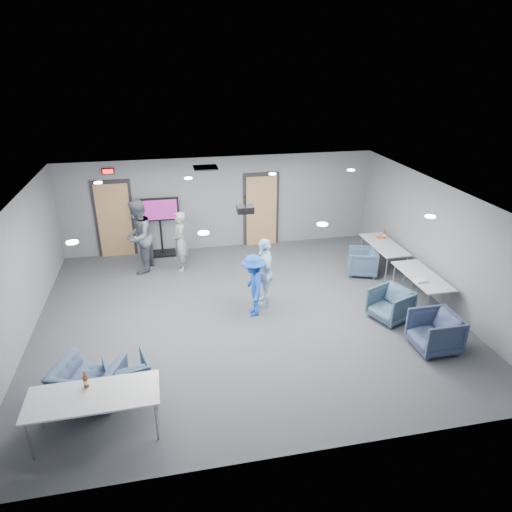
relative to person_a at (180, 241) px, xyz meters
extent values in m
plane|color=#35383D|center=(1.27, -2.62, -0.80)|extent=(9.00, 9.00, 0.00)
plane|color=silver|center=(1.27, -2.62, 1.90)|extent=(9.00, 9.00, 0.00)
cube|color=slate|center=(1.27, 1.38, 0.55)|extent=(9.00, 0.02, 2.70)
cube|color=slate|center=(1.27, -6.62, 0.55)|extent=(9.00, 0.02, 2.70)
cube|color=slate|center=(-3.23, -2.62, 0.55)|extent=(0.02, 8.00, 2.70)
cube|color=slate|center=(5.77, -2.62, 0.55)|extent=(0.02, 8.00, 2.70)
cube|color=black|center=(-1.73, 1.35, 0.28)|extent=(1.06, 0.06, 2.24)
cube|color=tan|center=(-1.73, 1.31, 0.25)|extent=(0.90, 0.05, 2.10)
cylinder|color=#95979D|center=(-1.38, 1.26, 0.20)|extent=(0.04, 0.10, 0.04)
cube|color=black|center=(2.47, 1.35, 0.28)|extent=(1.06, 0.06, 2.24)
cube|color=tan|center=(2.47, 1.31, 0.25)|extent=(0.90, 0.05, 2.10)
cylinder|color=#95979D|center=(2.82, 1.26, 0.20)|extent=(0.04, 0.10, 0.04)
cube|color=black|center=(-1.73, 1.32, 1.65)|extent=(0.32, 0.06, 0.16)
cube|color=#FF0C0C|center=(-1.73, 1.28, 1.65)|extent=(0.26, 0.02, 0.11)
cube|color=black|center=(0.77, 0.18, 1.88)|extent=(0.60, 0.60, 0.03)
cylinder|color=white|center=(-1.73, -4.42, 1.88)|extent=(0.18, 0.18, 0.02)
cylinder|color=white|center=(-1.73, -0.82, 1.88)|extent=(0.18, 0.18, 0.02)
cylinder|color=white|center=(0.27, -4.42, 1.88)|extent=(0.18, 0.18, 0.02)
cylinder|color=white|center=(0.27, -0.82, 1.88)|extent=(0.18, 0.18, 0.02)
cylinder|color=white|center=(2.27, -4.42, 1.88)|extent=(0.18, 0.18, 0.02)
cylinder|color=white|center=(2.27, -0.82, 1.88)|extent=(0.18, 0.18, 0.02)
cylinder|color=white|center=(4.27, -4.42, 1.88)|extent=(0.18, 0.18, 0.02)
cylinder|color=white|center=(4.27, -0.82, 1.88)|extent=(0.18, 0.18, 0.02)
imported|color=gray|center=(0.00, 0.00, 0.00)|extent=(0.39, 0.59, 1.61)
imported|color=#505660|center=(-1.06, 0.13, 0.17)|extent=(0.97, 1.11, 1.95)
imported|color=#BFDDF5|center=(1.77, -2.27, 0.01)|extent=(0.47, 0.98, 1.62)
imported|color=blue|center=(1.43, -2.65, -0.09)|extent=(0.57, 0.94, 1.42)
imported|color=#3D5269|center=(4.62, -1.23, -0.46)|extent=(0.96, 0.95, 0.69)
imported|color=#395063|center=(4.29, -3.46, -0.45)|extent=(1.00, 0.99, 0.70)
imported|color=#333F59|center=(4.62, -4.65, -0.42)|extent=(0.84, 0.82, 0.76)
imported|color=#3C5269|center=(-1.17, -4.71, -0.48)|extent=(0.84, 0.85, 0.64)
imported|color=#3C4B68|center=(-1.78, -4.81, -0.46)|extent=(1.30, 1.22, 0.68)
cube|color=silver|center=(5.27, -1.08, -0.09)|extent=(0.70, 1.67, 0.03)
cylinder|color=#95979D|center=(5.00, -0.32, -0.45)|extent=(0.04, 0.04, 0.70)
cylinder|color=#95979D|center=(5.00, -1.83, -0.45)|extent=(0.04, 0.04, 0.70)
cylinder|color=#95979D|center=(5.54, -0.32, -0.45)|extent=(0.04, 0.04, 0.70)
cylinder|color=#95979D|center=(5.54, -1.83, -0.45)|extent=(0.04, 0.04, 0.70)
cube|color=silver|center=(5.27, -2.98, -0.09)|extent=(0.69, 1.66, 0.03)
cylinder|color=#95979D|center=(5.00, -2.23, -0.45)|extent=(0.04, 0.04, 0.70)
cylinder|color=#95979D|center=(5.00, -3.73, -0.45)|extent=(0.04, 0.04, 0.70)
cylinder|color=#95979D|center=(5.53, -2.23, -0.45)|extent=(0.04, 0.04, 0.70)
cylinder|color=#95979D|center=(5.53, -3.73, -0.45)|extent=(0.04, 0.04, 0.70)
cube|color=silver|center=(-1.56, -5.62, -0.09)|extent=(1.92, 0.83, 0.03)
cylinder|color=#95979D|center=(-0.69, -5.29, -0.45)|extent=(0.04, 0.04, 0.70)
cylinder|color=#95979D|center=(-2.44, -5.32, -0.45)|extent=(0.04, 0.04, 0.70)
cylinder|color=#95979D|center=(-0.68, -5.93, -0.45)|extent=(0.04, 0.04, 0.70)
cylinder|color=#95979D|center=(-2.43, -5.96, -0.45)|extent=(0.04, 0.04, 0.70)
cylinder|color=#612B10|center=(-1.68, -5.42, 0.03)|extent=(0.07, 0.07, 0.20)
cylinder|color=#612B10|center=(-1.68, -5.42, 0.17)|extent=(0.03, 0.03, 0.09)
cylinder|color=beige|center=(-1.68, -5.42, 0.03)|extent=(0.08, 0.08, 0.07)
cylinder|color=#612B10|center=(5.44, -0.72, 0.03)|extent=(0.07, 0.07, 0.21)
cylinder|color=#612B10|center=(5.44, -0.72, 0.18)|extent=(0.03, 0.03, 0.09)
cylinder|color=beige|center=(5.44, -0.72, 0.03)|extent=(0.08, 0.08, 0.07)
cube|color=#C94F32|center=(5.34, -0.68, -0.05)|extent=(0.20, 0.15, 0.04)
cube|color=white|center=(5.06, -3.27, -0.04)|extent=(0.27, 0.20, 0.06)
cube|color=black|center=(-0.49, 1.13, -0.77)|extent=(0.73, 0.52, 0.06)
cylinder|color=black|center=(-0.49, 1.13, -0.12)|extent=(0.06, 0.06, 1.25)
cube|color=black|center=(-0.49, 1.13, 0.56)|extent=(1.10, 0.07, 0.65)
cube|color=#6A175E|center=(-0.49, 1.08, 0.56)|extent=(0.99, 0.01, 0.56)
cylinder|color=black|center=(1.30, -2.49, 1.78)|extent=(0.04, 0.04, 0.22)
cube|color=black|center=(1.30, -2.49, 1.60)|extent=(0.34, 0.29, 0.14)
cylinder|color=black|center=(1.30, -2.65, 1.60)|extent=(0.08, 0.06, 0.08)
camera|label=1|loc=(-0.28, -11.28, 4.50)|focal=32.00mm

